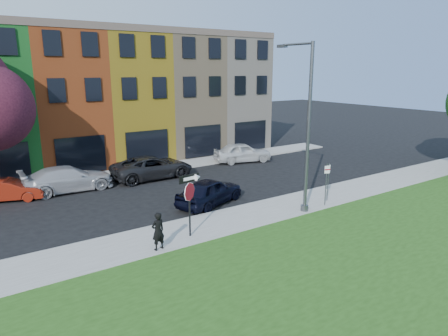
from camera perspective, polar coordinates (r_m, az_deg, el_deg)
ground at (r=18.64m, az=9.69°, el=-9.58°), size 120.00×120.00×0.00m
sidewalk_near at (r=21.93m, az=8.12°, el=-5.69°), size 40.00×3.00×0.12m
sidewalk_far at (r=29.60m, az=-15.20°, el=-0.85°), size 40.00×2.40×0.12m
rowhouse_block at (r=34.82m, az=-18.31°, el=9.34°), size 30.00×10.12×10.00m
stop_sign at (r=17.48m, az=-4.96°, el=-3.50°), size 1.04×0.19×2.84m
man at (r=16.75m, az=-9.41°, el=-8.89°), size 0.72×0.58×1.62m
sedan_near at (r=22.26m, az=-2.07°, el=-3.36°), size 4.75×5.63×1.51m
parked_car_red at (r=26.05m, az=-28.42°, el=-2.77°), size 3.71×4.68×1.27m
parked_car_silver at (r=26.46m, az=-21.37°, el=-1.45°), size 2.25×5.45×1.58m
parked_car_dark at (r=28.03m, az=-10.19°, el=0.13°), size 2.66×5.66×1.57m
parked_car_white at (r=32.46m, az=2.65°, el=2.25°), size 4.23×5.61×1.59m
street_lamp at (r=20.69m, az=11.57°, el=5.50°), size 0.40×2.58×8.56m
parking_sign_a at (r=23.09m, az=14.70°, el=-1.33°), size 0.30×0.17×2.16m
parking_sign_b at (r=22.25m, az=14.41°, el=-1.62°), size 0.31×0.12×2.35m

